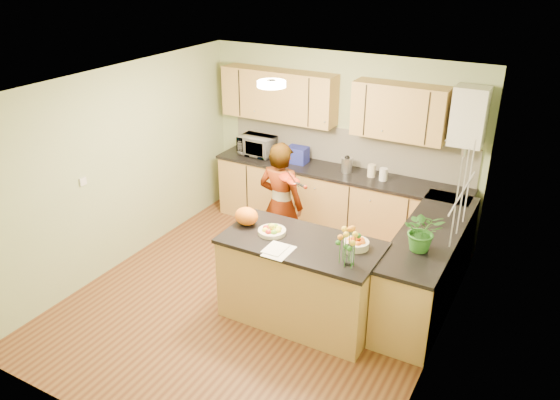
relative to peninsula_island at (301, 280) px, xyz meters
The scene contains 28 objects.
floor 0.75m from the peninsula_island, behind, with size 4.50×4.50×0.00m, color #552D18.
ceiling 2.10m from the peninsula_island, behind, with size 4.00×4.50×0.02m, color white.
wall_back 2.54m from the peninsula_island, 103.68° to the left, with size 4.00×0.02×2.50m, color #9AAE7C.
wall_front 2.36m from the peninsula_island, 104.88° to the right, with size 4.00×0.02×2.50m, color #9AAE7C.
wall_left 2.69m from the peninsula_island, behind, with size 0.02×4.50×2.50m, color #9AAE7C.
wall_right 1.62m from the peninsula_island, ahead, with size 0.02×4.50×2.50m, color #9AAE7C.
back_counter 2.10m from the peninsula_island, 102.97° to the left, with size 3.64×0.62×0.94m.
right_counter 1.47m from the peninsula_island, 40.05° to the left, with size 0.62×2.24×0.94m.
splashback 2.49m from the peninsula_island, 101.43° to the left, with size 3.60×0.02×0.52m, color #EEE4CE.
upper_cabinets 2.68m from the peninsula_island, 108.94° to the left, with size 3.20×0.34×0.70m.
boiler 2.84m from the peninsula_island, 62.72° to the left, with size 0.40×0.30×0.86m.
window_right 1.91m from the peninsula_island, 26.17° to the left, with size 0.01×1.30×1.05m.
light_switch 2.73m from the peninsula_island, 168.90° to the right, with size 0.02×0.09×0.09m, color silver.
ceiling_lamp 2.10m from the peninsula_island, 145.13° to the left, with size 0.30×0.30×0.07m.
peninsula_island is the anchor object (origin of this frame).
fruit_dish 0.63m from the peninsula_island, behind, with size 0.30×0.30×0.10m.
orange_bowl 0.79m from the peninsula_island, 15.26° to the left, with size 0.26×0.26×0.15m.
flower_vase 0.99m from the peninsula_island, 16.70° to the right, with size 0.23×0.23×0.43m.
orange_bag 0.91m from the peninsula_island, behind, with size 0.27×0.23×0.20m, color orange.
papers 0.58m from the peninsula_island, 108.43° to the right, with size 0.24×0.33×0.01m, color white.
violinist 1.24m from the peninsula_island, 128.92° to the left, with size 0.60×0.39×1.64m, color #DA9D85.
violin 1.22m from the peninsula_island, 127.81° to the left, with size 0.61×0.24×0.12m, color #551405, non-canonical shape.
microwave 2.80m from the peninsula_island, 130.69° to the left, with size 0.51×0.35×0.28m, color silver.
blue_box 2.42m from the peninsula_island, 118.21° to the left, with size 0.29×0.21×0.23m, color navy.
kettle 2.18m from the peninsula_island, 99.65° to the left, with size 0.15×0.15×0.28m.
jar_cream 2.15m from the peninsula_island, 89.92° to the left, with size 0.11×0.11×0.17m, color beige.
jar_white 2.11m from the peninsula_island, 84.81° to the left, with size 0.11×0.11×0.17m, color silver.
potted_plant 1.39m from the peninsula_island, 22.10° to the left, with size 0.40×0.34×0.44m, color #2D6F25.
Camera 1 is at (2.77, -4.55, 3.73)m, focal length 35.00 mm.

